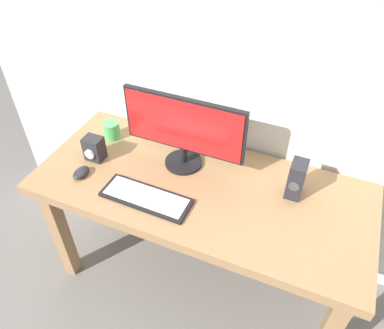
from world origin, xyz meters
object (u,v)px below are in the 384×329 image
(desk, at_px, (200,200))
(monitor, at_px, (184,129))
(mouse, at_px, (81,173))
(audio_controller, at_px, (94,149))
(speaker_right, at_px, (296,179))
(keyboard_primary, at_px, (146,198))
(coffee_mug, at_px, (112,130))

(desk, bearing_deg, monitor, 137.86)
(mouse, height_order, audio_controller, audio_controller)
(mouse, relative_size, speaker_right, 0.53)
(keyboard_primary, distance_m, mouse, 0.36)
(coffee_mug, bearing_deg, desk, -15.37)
(monitor, bearing_deg, speaker_right, -0.16)
(monitor, bearing_deg, desk, -42.14)
(speaker_right, bearing_deg, keyboard_primary, -153.90)
(keyboard_primary, relative_size, coffee_mug, 4.41)
(desk, bearing_deg, mouse, -163.96)
(monitor, bearing_deg, coffee_mug, 175.41)
(monitor, bearing_deg, mouse, -145.92)
(speaker_right, distance_m, coffee_mug, 1.00)
(mouse, xyz_separation_m, coffee_mug, (-0.02, 0.32, 0.03))
(speaker_right, relative_size, coffee_mug, 1.92)
(monitor, distance_m, coffee_mug, 0.47)
(desk, xyz_separation_m, coffee_mug, (-0.58, 0.16, 0.15))
(desk, xyz_separation_m, speaker_right, (0.41, 0.12, 0.19))
(speaker_right, height_order, coffee_mug, speaker_right)
(keyboard_primary, relative_size, audio_controller, 3.33)
(keyboard_primary, distance_m, audio_controller, 0.41)
(mouse, relative_size, coffee_mug, 1.02)
(mouse, bearing_deg, speaker_right, 17.24)
(speaker_right, bearing_deg, coffee_mug, 177.86)
(audio_controller, bearing_deg, desk, 2.48)
(desk, relative_size, coffee_mug, 16.72)
(monitor, relative_size, keyboard_primary, 1.43)
(desk, xyz_separation_m, monitor, (-0.14, 0.12, 0.31))
(mouse, distance_m, coffee_mug, 0.32)
(speaker_right, xyz_separation_m, coffee_mug, (-0.99, 0.04, -0.04))
(desk, height_order, mouse, mouse)
(keyboard_primary, xyz_separation_m, audio_controller, (-0.37, 0.15, 0.05))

